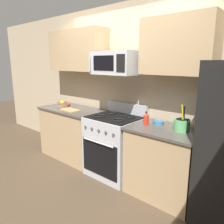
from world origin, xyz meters
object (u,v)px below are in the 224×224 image
(prep_bowl, at_px, (159,122))
(apple_loose, at_px, (68,104))
(fruit_basket, at_px, (62,103))
(bottle_hot_sauce, at_px, (146,119))
(cutting_board, at_px, (70,110))
(microwave, at_px, (116,63))
(range_oven, at_px, (114,145))
(utensil_crock, at_px, (182,124))

(prep_bowl, bearing_deg, apple_loose, -179.12)
(fruit_basket, distance_m, bottle_hot_sauce, 1.94)
(cutting_board, bearing_deg, microwave, 9.05)
(apple_loose, bearing_deg, microwave, -2.40)
(cutting_board, bearing_deg, range_oven, 7.26)
(fruit_basket, height_order, bottle_hot_sauce, bottle_hot_sauce)
(utensil_crock, height_order, fruit_basket, utensil_crock)
(apple_loose, distance_m, bottle_hot_sauce, 1.77)
(microwave, xyz_separation_m, utensil_crock, (1.03, 0.03, -0.72))
(apple_loose, bearing_deg, prep_bowl, 0.88)
(utensil_crock, distance_m, apple_loose, 2.23)
(microwave, xyz_separation_m, bottle_hot_sauce, (0.57, -0.05, -0.72))
(apple_loose, bearing_deg, cutting_board, -33.24)
(microwave, relative_size, fruit_basket, 3.49)
(cutting_board, bearing_deg, apple_loose, 146.76)
(range_oven, xyz_separation_m, apple_loose, (-1.20, 0.08, 0.47))
(range_oven, bearing_deg, bottle_hot_sauce, -2.46)
(bottle_hot_sauce, relative_size, prep_bowl, 1.27)
(range_oven, relative_size, utensil_crock, 3.39)
(range_oven, height_order, prep_bowl, range_oven)
(range_oven, bearing_deg, microwave, 90.09)
(cutting_board, relative_size, prep_bowl, 2.44)
(range_oven, height_order, cutting_board, range_oven)
(fruit_basket, distance_m, prep_bowl, 2.05)
(microwave, xyz_separation_m, fruit_basket, (-1.37, 0.03, -0.76))
(fruit_basket, xyz_separation_m, apple_loose, (0.16, 0.02, -0.01))
(microwave, height_order, apple_loose, microwave)
(fruit_basket, height_order, apple_loose, fruit_basket)
(microwave, bearing_deg, bottle_hot_sauce, -5.36)
(utensil_crock, bearing_deg, range_oven, -176.92)
(cutting_board, distance_m, prep_bowl, 1.60)
(utensil_crock, height_order, apple_loose, utensil_crock)
(bottle_hot_sauce, distance_m, prep_bowl, 0.18)
(utensil_crock, bearing_deg, cutting_board, -174.95)
(microwave, height_order, utensil_crock, microwave)
(utensil_crock, xyz_separation_m, prep_bowl, (-0.35, 0.05, -0.05))
(utensil_crock, bearing_deg, fruit_basket, 179.98)
(utensil_crock, distance_m, prep_bowl, 0.35)
(apple_loose, height_order, cutting_board, apple_loose)
(range_oven, xyz_separation_m, cutting_board, (-0.91, -0.12, 0.45))
(fruit_basket, bearing_deg, range_oven, -2.35)
(cutting_board, height_order, bottle_hot_sauce, bottle_hot_sauce)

